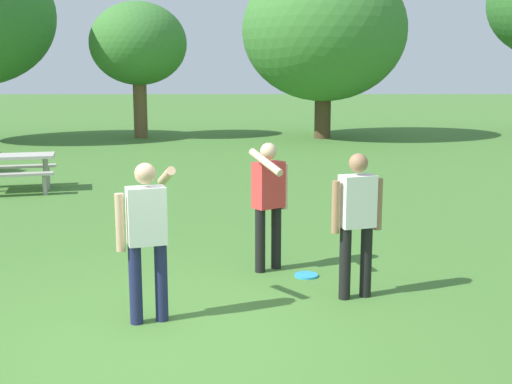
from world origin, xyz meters
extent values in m
plane|color=#447530|center=(0.00, 0.00, 0.00)|extent=(120.00, 120.00, 0.00)
cylinder|color=black|center=(2.12, 1.13, 0.41)|extent=(0.13, 0.13, 0.82)
cylinder|color=black|center=(1.87, 1.06, 0.41)|extent=(0.13, 0.13, 0.82)
cube|color=white|center=(1.99, 1.09, 1.11)|extent=(0.43, 0.33, 0.58)
sphere|color=#9E7051|center=(1.99, 1.09, 1.53)|extent=(0.21, 0.21, 0.21)
cylinder|color=#9E7051|center=(2.24, 1.17, 1.06)|extent=(0.09, 0.09, 0.58)
cylinder|color=#9E7051|center=(1.75, 1.02, 1.06)|extent=(0.09, 0.09, 0.58)
cylinder|color=#1E234C|center=(-0.34, 0.34, 0.41)|extent=(0.13, 0.13, 0.82)
cylinder|color=#1E234C|center=(-0.09, 0.42, 0.41)|extent=(0.13, 0.13, 0.82)
cube|color=white|center=(-0.22, 0.38, 1.11)|extent=(0.43, 0.33, 0.58)
sphere|color=tan|center=(-0.22, 0.38, 1.53)|extent=(0.21, 0.21, 0.21)
cylinder|color=tan|center=(-0.46, 0.30, 1.06)|extent=(0.09, 0.09, 0.58)
cylinder|color=tan|center=(-0.05, 0.72, 1.45)|extent=(0.26, 0.58, 0.28)
cylinder|color=black|center=(1.15, 2.21, 0.41)|extent=(0.13, 0.13, 0.82)
cylinder|color=black|center=(0.94, 2.06, 0.41)|extent=(0.13, 0.13, 0.82)
cube|color=#D83838|center=(1.04, 2.14, 1.11)|extent=(0.44, 0.40, 0.58)
sphere|color=beige|center=(1.04, 2.14, 1.53)|extent=(0.21, 0.21, 0.21)
cylinder|color=beige|center=(1.25, 2.29, 1.06)|extent=(0.09, 0.09, 0.58)
cylinder|color=beige|center=(1.00, 1.76, 1.45)|extent=(0.42, 0.51, 0.28)
cylinder|color=#2D9EDB|center=(1.51, 1.87, 0.01)|extent=(0.29, 0.29, 0.03)
cube|color=#B2ADA3|center=(-4.16, 7.71, 0.74)|extent=(1.83, 1.14, 0.06)
cube|color=#A49F96|center=(-4.02, 7.14, 0.44)|extent=(1.71, 0.66, 0.05)
cube|color=#A49F96|center=(-4.29, 8.27, 0.44)|extent=(1.71, 0.66, 0.05)
cylinder|color=#A49F96|center=(-3.51, 7.86, 0.35)|extent=(0.11, 0.11, 0.71)
cylinder|color=#A49F96|center=(-3.38, 7.30, 0.21)|extent=(0.09, 0.09, 0.41)
cylinder|color=#A49F96|center=(-3.65, 8.43, 0.21)|extent=(0.09, 0.09, 0.41)
cylinder|color=brown|center=(-3.24, 18.62, 1.23)|extent=(0.50, 0.50, 2.46)
ellipsoid|color=#3D7A33|center=(-3.24, 18.62, 3.42)|extent=(3.52, 3.52, 2.99)
cylinder|color=#4C3823|center=(3.48, 18.32, 1.12)|extent=(0.60, 0.60, 2.24)
ellipsoid|color=#3D7A33|center=(3.48, 18.32, 3.86)|extent=(5.89, 5.89, 5.01)
camera|label=1|loc=(0.81, -6.04, 2.55)|focal=46.51mm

